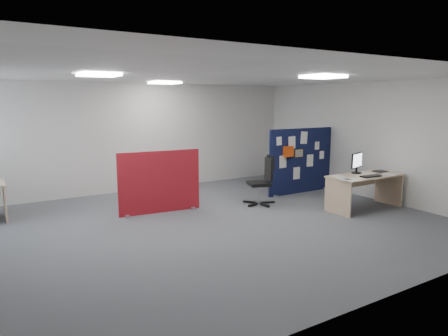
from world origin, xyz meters
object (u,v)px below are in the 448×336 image
monitor_main (357,162)px  red_divider (160,183)px  main_desk (363,183)px  navy_divider (300,161)px  office_chair (264,177)px

monitor_main → red_divider: bearing=136.9°
main_desk → navy_divider: bearing=93.7°
navy_divider → office_chair: 1.55m
red_divider → main_desk: bearing=-21.6°
main_desk → red_divider: (-3.78, 1.94, 0.07)m
main_desk → red_divider: size_ratio=0.98×
navy_divider → main_desk: 1.84m
main_desk → office_chair: (-1.58, 1.36, 0.05)m
main_desk → red_divider: bearing=152.8°
navy_divider → red_divider: (-3.66, 0.12, -0.18)m
main_desk → office_chair: size_ratio=1.55×
monitor_main → main_desk: bearing=-109.0°
navy_divider → office_chair: size_ratio=1.83×
navy_divider → main_desk: (0.12, -1.82, -0.25)m
monitor_main → office_chair: (-1.58, 1.17, -0.37)m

